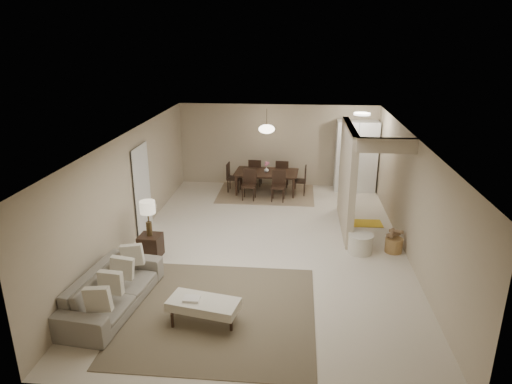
# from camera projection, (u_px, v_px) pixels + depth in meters

# --- Properties ---
(floor) EXTENTS (9.00, 9.00, 0.00)m
(floor) POSITION_uv_depth(u_px,v_px,m) (267.00, 246.00, 10.13)
(floor) COLOR beige
(floor) RESTS_ON ground
(ceiling) EXTENTS (9.00, 9.00, 0.00)m
(ceiling) POSITION_uv_depth(u_px,v_px,m) (268.00, 136.00, 9.31)
(ceiling) COLOR white
(ceiling) RESTS_ON back_wall
(back_wall) EXTENTS (6.00, 0.00, 6.00)m
(back_wall) POSITION_uv_depth(u_px,v_px,m) (277.00, 145.00, 13.96)
(back_wall) COLOR tan
(back_wall) RESTS_ON floor
(left_wall) EXTENTS (0.00, 9.00, 9.00)m
(left_wall) POSITION_uv_depth(u_px,v_px,m) (131.00, 189.00, 9.99)
(left_wall) COLOR tan
(left_wall) RESTS_ON floor
(right_wall) EXTENTS (0.00, 9.00, 9.00)m
(right_wall) POSITION_uv_depth(u_px,v_px,m) (411.00, 198.00, 9.45)
(right_wall) COLOR tan
(right_wall) RESTS_ON floor
(partition) EXTENTS (0.15, 2.50, 2.50)m
(partition) POSITION_uv_depth(u_px,v_px,m) (347.00, 178.00, 10.74)
(partition) COLOR tan
(partition) RESTS_ON floor
(doorway) EXTENTS (0.04, 0.90, 2.04)m
(doorway) POSITION_uv_depth(u_px,v_px,m) (142.00, 190.00, 10.62)
(doorway) COLOR black
(doorway) RESTS_ON floor
(pantry_cabinet) EXTENTS (1.20, 0.55, 2.10)m
(pantry_cabinet) POSITION_uv_depth(u_px,v_px,m) (356.00, 156.00, 13.48)
(pantry_cabinet) COLOR white
(pantry_cabinet) RESTS_ON floor
(flush_light) EXTENTS (0.44, 0.44, 0.05)m
(flush_light) POSITION_uv_depth(u_px,v_px,m) (362.00, 114.00, 12.13)
(flush_light) COLOR white
(flush_light) RESTS_ON ceiling
(living_rug) EXTENTS (3.20, 3.20, 0.01)m
(living_rug) POSITION_uv_depth(u_px,v_px,m) (219.00, 312.00, 7.72)
(living_rug) COLOR brown
(living_rug) RESTS_ON floor
(sofa) EXTENTS (2.36, 1.14, 0.66)m
(sofa) POSITION_uv_depth(u_px,v_px,m) (113.00, 290.00, 7.77)
(sofa) COLOR gray
(sofa) RESTS_ON floor
(ottoman_bench) EXTENTS (1.22, 0.73, 0.41)m
(ottoman_bench) POSITION_uv_depth(u_px,v_px,m) (204.00, 305.00, 7.35)
(ottoman_bench) COLOR beige
(ottoman_bench) RESTS_ON living_rug
(side_table) EXTENTS (0.47, 0.47, 0.49)m
(side_table) POSITION_uv_depth(u_px,v_px,m) (151.00, 246.00, 9.59)
(side_table) COLOR black
(side_table) RESTS_ON floor
(table_lamp) EXTENTS (0.32, 0.32, 0.76)m
(table_lamp) POSITION_uv_depth(u_px,v_px,m) (148.00, 210.00, 9.33)
(table_lamp) COLOR #47361E
(table_lamp) RESTS_ON side_table
(round_pouf) EXTENTS (0.53, 0.53, 0.41)m
(round_pouf) POSITION_uv_depth(u_px,v_px,m) (360.00, 244.00, 9.78)
(round_pouf) COLOR beige
(round_pouf) RESTS_ON floor
(wicker_basket) EXTENTS (0.46, 0.46, 0.31)m
(wicker_basket) POSITION_uv_depth(u_px,v_px,m) (394.00, 245.00, 9.83)
(wicker_basket) COLOR olive
(wicker_basket) RESTS_ON floor
(dining_rug) EXTENTS (2.80, 2.10, 0.01)m
(dining_rug) POSITION_uv_depth(u_px,v_px,m) (266.00, 193.00, 13.57)
(dining_rug) COLOR #806C4F
(dining_rug) RESTS_ON floor
(dining_table) EXTENTS (1.89, 1.12, 0.65)m
(dining_table) POSITION_uv_depth(u_px,v_px,m) (266.00, 183.00, 13.47)
(dining_table) COLOR black
(dining_table) RESTS_ON dining_rug
(dining_chairs) EXTENTS (2.34, 1.74, 0.87)m
(dining_chairs) POSITION_uv_depth(u_px,v_px,m) (266.00, 179.00, 13.43)
(dining_chairs) COLOR black
(dining_chairs) RESTS_ON dining_rug
(vase) EXTENTS (0.19, 0.19, 0.15)m
(vase) POSITION_uv_depth(u_px,v_px,m) (266.00, 170.00, 13.34)
(vase) COLOR silver
(vase) RESTS_ON dining_table
(yellow_mat) EXTENTS (0.84, 0.53, 0.01)m
(yellow_mat) POSITION_uv_depth(u_px,v_px,m) (365.00, 223.00, 11.36)
(yellow_mat) COLOR gold
(yellow_mat) RESTS_ON floor
(pendant_light) EXTENTS (0.46, 0.46, 0.71)m
(pendant_light) POSITION_uv_depth(u_px,v_px,m) (267.00, 129.00, 12.95)
(pendant_light) COLOR #47361E
(pendant_light) RESTS_ON ceiling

